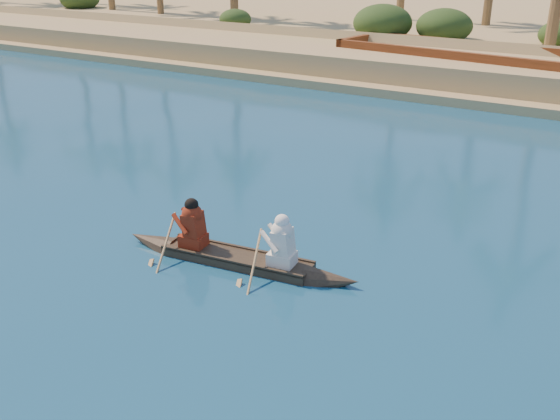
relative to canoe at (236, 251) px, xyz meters
The scene contains 4 objects.
sandy_embankment 40.76m from the canoe, 101.32° to the left, with size 150.00×51.00×1.50m.
shrub_cluster 25.87m from the canoe, 108.03° to the left, with size 100.00×6.00×2.40m, color #273F17, non-canonical shape.
canoe is the anchor object (origin of this frame).
barge_mid 20.14m from the canoe, 94.26° to the left, with size 12.11×5.37×1.95m.
Camera 1 is at (14.53, -1.95, 5.78)m, focal length 40.00 mm.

